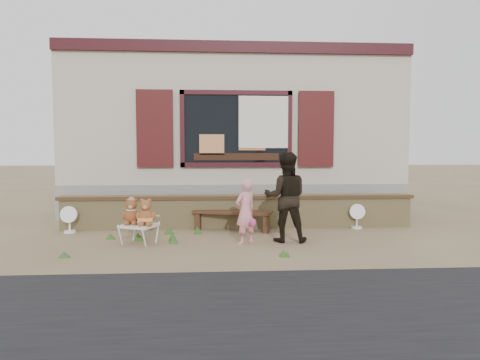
{
  "coord_description": "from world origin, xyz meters",
  "views": [
    {
      "loc": [
        -0.46,
        -7.03,
        1.53
      ],
      "look_at": [
        0.0,
        0.6,
        1.0
      ],
      "focal_mm": 30.0,
      "sensor_mm": 36.0,
      "label": 1
    }
  ],
  "objects": [
    {
      "name": "teddy_bear_right",
      "position": [
        -1.62,
        -0.37,
        0.55
      ],
      "size": [
        0.41,
        0.39,
        0.45
      ],
      "primitive_type": null,
      "rotation": [
        0.0,
        0.0,
        -0.39
      ],
      "color": "brown",
      "rests_on": "folding_chair"
    },
    {
      "name": "fan_left",
      "position": [
        -3.25,
        0.7,
        0.26
      ],
      "size": [
        0.32,
        0.22,
        0.51
      ],
      "rotation": [
        0.0,
        0.0,
        -0.03
      ],
      "color": "white",
      "rests_on": "ground"
    },
    {
      "name": "folding_chair",
      "position": [
        -1.75,
        -0.32,
        0.3
      ],
      "size": [
        0.67,
        0.64,
        0.33
      ],
      "rotation": [
        0.0,
        0.0,
        -0.39
      ],
      "color": "silver",
      "rests_on": "ground"
    },
    {
      "name": "fan_right",
      "position": [
        2.37,
        0.8,
        0.25
      ],
      "size": [
        0.31,
        0.21,
        0.5
      ],
      "rotation": [
        0.0,
        0.0,
        -0.09
      ],
      "color": "white",
      "rests_on": "ground"
    },
    {
      "name": "child",
      "position": [
        0.03,
        -0.42,
        0.54
      ],
      "size": [
        0.47,
        0.44,
        1.09
      ],
      "primitive_type": "imported",
      "rotation": [
        0.0,
        0.0,
        3.76
      ],
      "color": "pink",
      "rests_on": "ground"
    },
    {
      "name": "adult",
      "position": [
        0.73,
        -0.28,
        0.77
      ],
      "size": [
        0.81,
        0.67,
        1.53
      ],
      "primitive_type": "imported",
      "rotation": [
        0.0,
        0.0,
        3.01
      ],
      "color": "black",
      "rests_on": "ground"
    },
    {
      "name": "shopfront",
      "position": [
        0.0,
        4.49,
        2.0
      ],
      "size": [
        8.04,
        5.13,
        4.0
      ],
      "color": "#B2A490",
      "rests_on": "ground"
    },
    {
      "name": "grass_tufts",
      "position": [
        -1.42,
        -0.16,
        0.06
      ],
      "size": [
        3.37,
        1.88,
        0.15
      ],
      "color": "#355622",
      "rests_on": "ground"
    },
    {
      "name": "brick_wall",
      "position": [
        0.0,
        1.0,
        0.34
      ],
      "size": [
        7.1,
        0.36,
        0.67
      ],
      "color": "tan",
      "rests_on": "ground"
    },
    {
      "name": "teddy_bear_left",
      "position": [
        -1.88,
        -0.26,
        0.55
      ],
      "size": [
        0.4,
        0.38,
        0.44
      ],
      "primitive_type": null,
      "rotation": [
        0.0,
        0.0,
        -0.39
      ],
      "color": "brown",
      "rests_on": "folding_chair"
    },
    {
      "name": "bench",
      "position": [
        -0.14,
        0.71,
        0.29
      ],
      "size": [
        1.57,
        0.73,
        0.39
      ],
      "rotation": [
        0.0,
        0.0,
        -0.27
      ],
      "color": "#382113",
      "rests_on": "ground"
    },
    {
      "name": "ground",
      "position": [
        0.0,
        0.0,
        0.0
      ],
      "size": [
        80.0,
        80.0,
        0.0
      ],
      "primitive_type": "plane",
      "color": "brown",
      "rests_on": "ground"
    }
  ]
}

